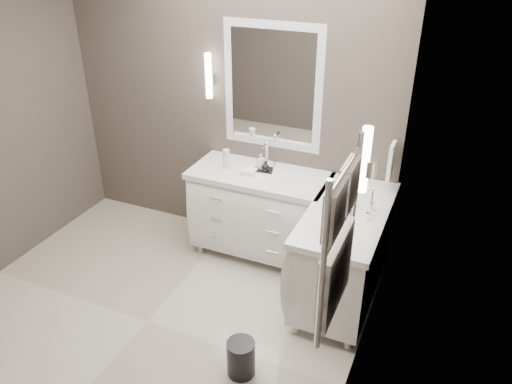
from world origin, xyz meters
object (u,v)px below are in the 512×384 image
at_px(vanity_back, 260,209).
at_px(waste_bin, 241,358).
at_px(vanity_right, 344,250).
at_px(towel_ladder, 337,248).

relative_size(vanity_back, waste_bin, 4.49).
bearing_deg(vanity_right, waste_bin, -111.84).
xyz_separation_m(vanity_right, waste_bin, (-0.43, -1.06, -0.35)).
relative_size(vanity_back, vanity_right, 1.00).
xyz_separation_m(vanity_back, waste_bin, (0.45, -1.39, -0.35)).
xyz_separation_m(vanity_back, towel_ladder, (1.10, -1.63, 0.91)).
bearing_deg(waste_bin, vanity_right, 68.16).
bearing_deg(vanity_right, towel_ladder, -80.16).
bearing_deg(waste_bin, towel_ladder, -20.20).
xyz_separation_m(vanity_right, towel_ladder, (0.23, -1.30, 0.91)).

